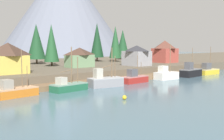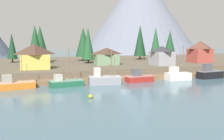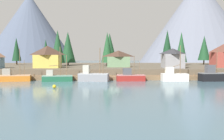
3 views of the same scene
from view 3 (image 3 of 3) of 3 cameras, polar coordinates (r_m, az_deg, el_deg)
name	(u,v)px [view 3 (image 3 of 3)]	position (r m, az deg, el deg)	size (l,w,h in m)	color
ground_plane	(113,76)	(84.59, 0.26, -1.29)	(400.00, 400.00, 1.00)	#476675
dock	(114,78)	(66.57, 0.51, -1.68)	(80.00, 4.00, 1.60)	brown
shoreline_bank	(113,69)	(96.45, 0.14, 0.33)	(400.00, 56.00, 2.50)	brown
mountain_west_peak	(30,29)	(213.24, -17.56, 8.64)	(70.18, 70.18, 53.13)	#4C566B
mountain_central_peak	(198,21)	(205.26, 18.33, 10.12)	(86.99, 86.99, 62.29)	slate
fishing_boat_orange	(14,77)	(66.60, -20.65, -1.45)	(7.39, 3.51, 7.84)	#CC6B1E
fishing_boat_green	(57,78)	(63.73, -12.01, -1.62)	(7.42, 3.76, 8.26)	#1E5B3D
fishing_boat_grey	(93,76)	(62.55, -4.19, -1.39)	(7.45, 3.91, 8.00)	gray
fishing_boat_red	(130,77)	(63.20, 3.98, -1.46)	(6.94, 2.82, 6.12)	maroon
fishing_boat_white	(174,76)	(64.83, 13.38, -1.33)	(6.24, 2.98, 8.61)	silver
fishing_boat_black	(214,76)	(67.48, 21.36, -1.18)	(7.37, 3.59, 7.65)	black
house_yellow	(48,57)	(78.88, -13.94, 2.88)	(7.64, 5.61, 6.49)	gold
house_grey	(173,58)	(78.06, 13.11, 2.58)	(5.84, 7.02, 5.69)	gray
house_red	(223,55)	(87.18, 23.20, 2.96)	(6.72, 6.55, 7.15)	#9E4238
house_green	(118,59)	(81.43, 1.41, 2.51)	(7.32, 4.37, 5.16)	#6B8E66
conifer_near_left	(58,47)	(89.73, -11.80, 5.03)	(4.77, 4.77, 12.07)	#4C3823
conifer_near_right	(16,49)	(106.50, -20.18, 4.29)	(3.44, 3.44, 10.45)	#4C3823
conifer_mid_left	(181,47)	(97.51, 14.94, 4.88)	(4.15, 4.15, 12.10)	#4C3823
conifer_mid_right	(107,47)	(89.91, -1.04, 4.98)	(4.16, 4.16, 11.62)	#4C3823
conifer_back_left	(46,50)	(102.59, -14.28, 4.17)	(3.27, 3.27, 9.76)	#4C3823
conifer_back_right	(167,46)	(101.52, 12.00, 5.23)	(4.62, 4.62, 13.22)	#4C3823
conifer_centre	(110,47)	(100.71, -0.53, 5.05)	(5.53, 5.53, 12.17)	#4C3823
conifer_far_left	(204,48)	(109.89, 19.52, 4.56)	(4.77, 4.77, 11.37)	#4C3823
conifer_far_right	(68,47)	(97.84, -9.62, 4.96)	(5.59, 5.59, 12.33)	#4C3823
channel_buoy	(54,86)	(50.52, -12.51, -3.54)	(0.70, 0.70, 0.70)	gold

